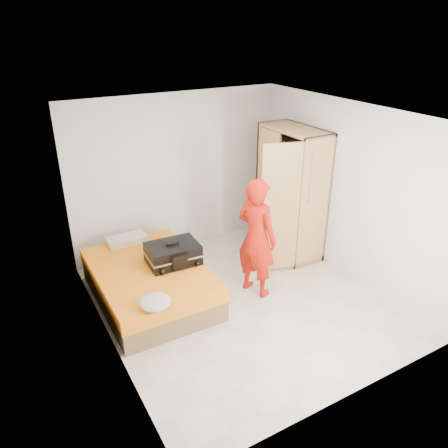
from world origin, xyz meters
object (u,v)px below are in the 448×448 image
wardrobe (290,197)px  person (257,238)px  bed (150,283)px  suitcase (173,254)px  round_cushion (155,302)px

wardrobe → person: bearing=-146.8°
bed → wardrobe: (2.50, 0.16, 0.75)m
suitcase → round_cushion: 1.05m
wardrobe → person: (-1.12, -0.73, -0.14)m
bed → person: person is taller
wardrobe → suitcase: 2.19m
bed → suitcase: bearing=-6.7°
suitcase → round_cushion: (-0.60, -0.86, -0.07)m
round_cushion → wardrobe: bearing=21.0°
person → round_cushion: bearing=81.6°
wardrobe → suitcase: wardrobe is taller
bed → person: (1.38, -0.58, 0.61)m
round_cushion → person: bearing=11.2°
wardrobe → round_cushion: size_ratio=5.65×
person → round_cushion: (-1.64, -0.32, -0.29)m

